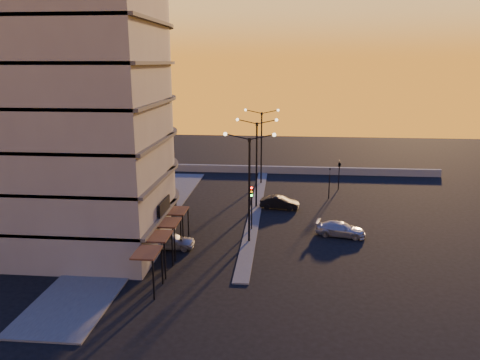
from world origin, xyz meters
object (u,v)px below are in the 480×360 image
traffic_light_main (252,200)px  car_hatchback (169,240)px  car_wagon (341,229)px  streetlamp_mid (257,156)px  car_sedan (280,203)px

traffic_light_main → car_hatchback: bearing=-143.1°
traffic_light_main → car_wagon: bearing=-4.4°
streetlamp_mid → car_sedan: (2.49, -0.24, -4.93)m
car_sedan → car_hatchback: bearing=151.5°
car_sedan → car_wagon: size_ratio=0.92×
streetlamp_mid → car_sedan: 5.52m
streetlamp_mid → car_hatchback: size_ratio=2.26×
car_sedan → car_wagon: (5.51, -7.50, -0.03)m
car_sedan → traffic_light_main: bearing=169.0°
traffic_light_main → car_sedan: (2.49, 6.88, -2.22)m
traffic_light_main → car_wagon: 8.33m
streetlamp_mid → traffic_light_main: streetlamp_mid is taller
streetlamp_mid → car_sedan: size_ratio=2.35×
traffic_light_main → car_sedan: 7.65m
traffic_light_main → car_hatchback: size_ratio=1.01×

